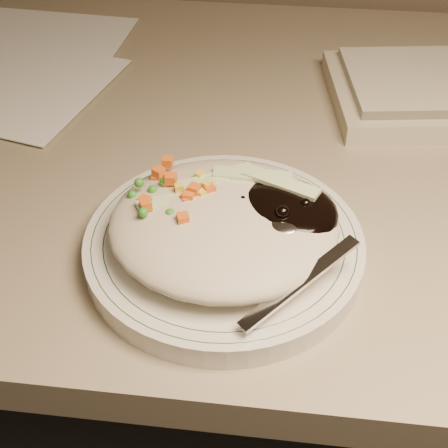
# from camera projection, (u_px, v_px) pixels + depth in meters

# --- Properties ---
(desk) EXTENTS (1.40, 0.70, 0.74)m
(desk) POSITION_uv_depth(u_px,v_px,m) (279.00, 259.00, 0.83)
(desk) COLOR gray
(desk) RESTS_ON ground
(plate) EXTENTS (0.24, 0.24, 0.02)m
(plate) POSITION_uv_depth(u_px,v_px,m) (224.00, 246.00, 0.54)
(plate) COLOR silver
(plate) RESTS_ON desk
(plate_rim) EXTENTS (0.23, 0.23, 0.00)m
(plate_rim) POSITION_uv_depth(u_px,v_px,m) (224.00, 238.00, 0.53)
(plate_rim) COLOR #144723
(plate_rim) RESTS_ON plate
(meal) EXTENTS (0.21, 0.19, 0.05)m
(meal) POSITION_uv_depth(u_px,v_px,m) (229.00, 220.00, 0.52)
(meal) COLOR #B5AC92
(meal) RESTS_ON plate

